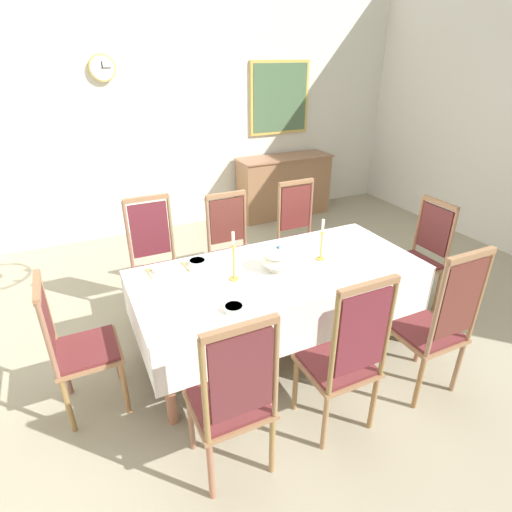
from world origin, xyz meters
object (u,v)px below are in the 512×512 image
object	(u,v)px
chair_head_east	(420,255)
soup_tureen	(278,258)
chair_head_west	(76,345)
bowl_near_left	(162,268)
spoon_primary	(148,271)
spoon_secondary	(184,264)
candlestick_west	(234,261)
chair_south_c	(437,324)
chair_north_b	(232,248)
chair_south_b	(345,357)
chair_north_c	(300,233)
candlestick_east	(321,244)
mounted_clock	(102,68)
dining_table	(279,278)
chair_south_a	(233,398)
bowl_near_right	(197,261)
bowl_far_left	(234,308)
framed_painting	(280,98)
chair_north_a	(156,261)
sideboard	(284,186)

from	to	relation	value
chair_head_east	soup_tureen	world-z (taller)	chair_head_east
chair_head_west	chair_head_east	world-z (taller)	chair_head_east
soup_tureen	bowl_near_left	bearing A→B (deg)	155.39
spoon_primary	spoon_secondary	size ratio (longest dim) A/B	1.00
candlestick_west	spoon_primary	world-z (taller)	candlestick_west
chair_south_c	soup_tureen	xyz separation A→B (m)	(-0.77, 0.92, 0.26)
chair_north_b	candlestick_west	bearing A→B (deg)	68.67
chair_south_b	chair_north_c	bearing A→B (deg)	66.84
candlestick_east	mounted_clock	xyz separation A→B (m)	(-1.12, 3.05, 1.22)
soup_tureen	bowl_near_left	distance (m)	0.91
chair_south_b	soup_tureen	size ratio (longest dim) A/B	4.79
chair_head_west	chair_head_east	xyz separation A→B (m)	(3.06, -0.00, 0.01)
chair_south_c	dining_table	bearing A→B (deg)	129.41
chair_south_a	chair_head_east	world-z (taller)	chair_south_a
candlestick_east	spoon_primary	bearing A→B (deg)	163.10
chair_north_b	chair_head_west	distance (m)	1.76
chair_north_b	chair_head_east	size ratio (longest dim) A/B	1.01
chair_head_east	spoon_secondary	size ratio (longest dim) A/B	6.05
spoon_secondary	soup_tureen	bearing A→B (deg)	-34.81
soup_tureen	mounted_clock	world-z (taller)	mounted_clock
chair_head_west	bowl_near_right	xyz separation A→B (m)	(0.98, 0.37, 0.23)
chair_south_b	candlestick_west	distance (m)	1.03
chair_head_east	spoon_primary	world-z (taller)	chair_head_east
bowl_near_right	mounted_clock	distance (m)	3.00
spoon_secondary	spoon_primary	bearing A→B (deg)	174.77
chair_south_b	chair_head_west	bearing A→B (deg)	148.66
bowl_far_left	spoon_primary	bearing A→B (deg)	117.20
chair_south_a	bowl_near_left	size ratio (longest dim) A/B	7.55
candlestick_east	soup_tureen	bearing A→B (deg)	180.00
mounted_clock	chair_north_b	bearing A→B (deg)	-71.54
chair_north_c	bowl_near_right	size ratio (longest dim) A/B	7.48
chair_north_b	chair_south_c	world-z (taller)	chair_south_c
chair_north_c	framed_painting	xyz separation A→B (m)	(0.89, 2.14, 1.13)
soup_tureen	mounted_clock	distance (m)	3.38
chair_north_a	chair_south_c	bearing A→B (deg)	129.92
mounted_clock	bowl_near_right	bearing A→B (deg)	-85.95
framed_painting	bowl_far_left	bearing A→B (deg)	-122.51
bowl_near_left	bowl_far_left	size ratio (longest dim) A/B	1.07
soup_tureen	bowl_near_right	world-z (taller)	soup_tureen
chair_head_west	framed_painting	size ratio (longest dim) A/B	1.05
candlestick_east	sideboard	world-z (taller)	candlestick_east
chair_south_a	mounted_clock	world-z (taller)	mounted_clock
chair_south_a	spoon_secondary	distance (m)	1.32
framed_painting	dining_table	bearing A→B (deg)	-118.24
chair_north_c	bowl_far_left	bearing A→B (deg)	44.69
chair_head_west	candlestick_east	size ratio (longest dim) A/B	2.96
spoon_primary	sideboard	world-z (taller)	sideboard
spoon_primary	chair_south_a	bearing A→B (deg)	-82.50
chair_south_b	chair_south_a	bearing A→B (deg)	179.83
chair_north_b	dining_table	bearing A→B (deg)	91.79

